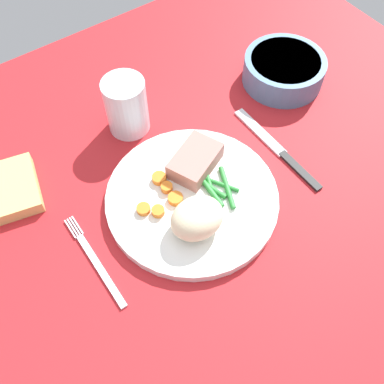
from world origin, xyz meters
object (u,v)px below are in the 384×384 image
Objects in this scene: dinner_plate at (192,198)px; meat_portion at (195,161)px; water_glass at (127,109)px; fork at (95,261)px; salad_bowl at (284,69)px; knife at (278,150)px.

meat_portion reaches higher than dinner_plate.
dinner_plate is 2.68× the size of water_glass.
meat_portion is 0.87× the size of water_glass.
salad_bowl is (46.23, 12.29, 2.60)cm from fork.
meat_portion is at bearing 49.40° from dinner_plate.
salad_bowl reaches higher than fork.
salad_bowl is at bearing 50.40° from knife.
water_glass is 29.93cm from salad_bowl.
knife is at bearing -47.50° from water_glass.
fork is at bearing -179.14° from dinner_plate.
water_glass is at bearing 44.86° from fork.
fork is (-17.07, -0.26, -0.60)cm from dinner_plate.
water_glass is (17.11, 19.05, 4.03)cm from fork.
dinner_plate is at bearing -157.57° from salad_bowl.
dinner_plate is at bearing -177.19° from knife.
water_glass reaches higher than knife.
fork is 1.68× the size of water_glass.
meat_portion is 15.10cm from water_glass.
fork is 25.92cm from water_glass.
knife is (17.53, -0.29, -0.60)cm from dinner_plate.
salad_bowl is at bearing 17.10° from meat_portion.
knife is 26.20cm from water_glass.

